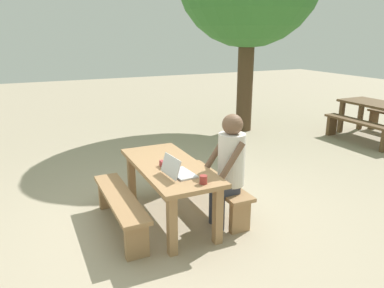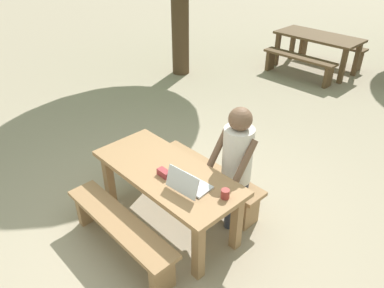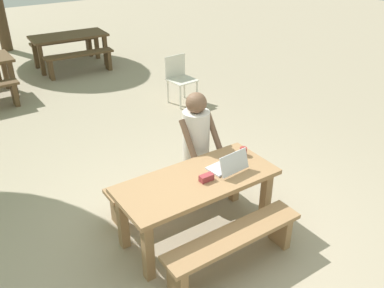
{
  "view_description": "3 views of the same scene",
  "coord_description": "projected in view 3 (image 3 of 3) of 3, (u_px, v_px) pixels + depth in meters",
  "views": [
    {
      "loc": [
        3.83,
        -1.49,
        2.19
      ],
      "look_at": [
        0.11,
        0.25,
        0.96
      ],
      "focal_mm": 34.5,
      "sensor_mm": 36.0,
      "label": 1
    },
    {
      "loc": [
        2.34,
        -1.88,
        2.86
      ],
      "look_at": [
        0.11,
        0.25,
        0.96
      ],
      "focal_mm": 34.18,
      "sensor_mm": 36.0,
      "label": 2
    },
    {
      "loc": [
        -1.97,
        -2.82,
        2.98
      ],
      "look_at": [
        0.11,
        0.25,
        0.96
      ],
      "focal_mm": 38.3,
      "sensor_mm": 36.0,
      "label": 3
    }
  ],
  "objects": [
    {
      "name": "bench_far",
      "position": [
        167.0,
        183.0,
        4.74
      ],
      "size": [
        1.46,
        0.3,
        0.42
      ],
      "color": "#9E754C",
      "rests_on": "ground"
    },
    {
      "name": "bench_mid_south",
      "position": [
        80.0,
        59.0,
        8.91
      ],
      "size": [
        1.5,
        0.37,
        0.47
      ],
      "rotation": [
        0.0,
        0.0,
        -0.05
      ],
      "color": "brown",
      "rests_on": "ground"
    },
    {
      "name": "laptop",
      "position": [
        228.0,
        165.0,
        4.23
      ],
      "size": [
        0.38,
        0.31,
        0.23
      ],
      "rotation": [
        0.0,
        0.0,
        3.23
      ],
      "color": "silver",
      "rests_on": "picnic_table_front"
    },
    {
      "name": "person_seated",
      "position": [
        198.0,
        139.0,
        4.69
      ],
      "size": [
        0.42,
        0.41,
        1.34
      ],
      "color": "#333847",
      "rests_on": "ground"
    },
    {
      "name": "coffee_mug",
      "position": [
        243.0,
        151.0,
        4.5
      ],
      "size": [
        0.08,
        0.08,
        0.09
      ],
      "color": "#99332D",
      "rests_on": "picnic_table_front"
    },
    {
      "name": "bench_near",
      "position": [
        234.0,
        243.0,
        3.85
      ],
      "size": [
        1.46,
        0.3,
        0.42
      ],
      "color": "#9E754C",
      "rests_on": "ground"
    },
    {
      "name": "picnic_table_front",
      "position": [
        197.0,
        188.0,
        4.16
      ],
      "size": [
        1.65,
        0.73,
        0.71
      ],
      "color": "#9E754C",
      "rests_on": "ground"
    },
    {
      "name": "bench_mid_north",
      "position": [
        63.0,
        45.0,
        9.88
      ],
      "size": [
        1.5,
        0.37,
        0.47
      ],
      "rotation": [
        0.0,
        0.0,
        -0.05
      ],
      "color": "brown",
      "rests_on": "ground"
    },
    {
      "name": "plastic_chair",
      "position": [
        180.0,
        78.0,
        7.45
      ],
      "size": [
        0.47,
        0.47,
        0.86
      ],
      "rotation": [
        0.0,
        0.0,
        0.08
      ],
      "color": "silver",
      "rests_on": "ground"
    },
    {
      "name": "ground_plane",
      "position": [
        197.0,
        233.0,
        4.44
      ],
      "size": [
        30.0,
        30.0,
        0.0
      ],
      "primitive_type": "plane",
      "color": "tan"
    },
    {
      "name": "picnic_table_mid",
      "position": [
        69.0,
        40.0,
        9.26
      ],
      "size": [
        1.69,
        0.87,
        0.73
      ],
      "rotation": [
        0.0,
        0.0,
        -0.05
      ],
      "color": "brown",
      "rests_on": "ground"
    },
    {
      "name": "small_pouch",
      "position": [
        206.0,
        178.0,
        4.06
      ],
      "size": [
        0.14,
        0.07,
        0.07
      ],
      "color": "#993338",
      "rests_on": "picnic_table_front"
    }
  ]
}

